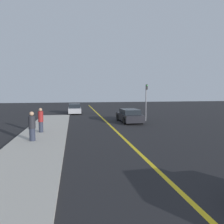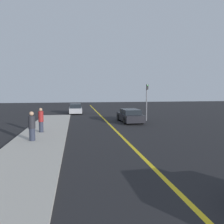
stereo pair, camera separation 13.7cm
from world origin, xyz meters
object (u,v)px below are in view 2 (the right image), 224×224
at_px(pedestrian_near_curb, 32,126).
at_px(traffic_light, 147,99).
at_px(pedestrian_mid_group, 41,120).
at_px(car_far_distant, 76,109).
at_px(car_ahead_center, 130,116).

xyz_separation_m(pedestrian_near_curb, traffic_light, (10.26, 8.30, 1.36)).
bearing_deg(traffic_light, pedestrian_mid_group, -151.66).
xyz_separation_m(car_far_distant, traffic_light, (7.55, -8.71, 1.75)).
bearing_deg(pedestrian_near_curb, car_ahead_center, 42.63).
height_order(car_ahead_center, car_far_distant, car_far_distant).
bearing_deg(pedestrian_mid_group, pedestrian_near_curb, -92.55).
distance_m(car_far_distant, pedestrian_near_curb, 17.23).
xyz_separation_m(car_ahead_center, car_far_distant, (-5.53, 9.42, -0.00)).
xyz_separation_m(car_ahead_center, pedestrian_near_curb, (-8.25, -7.59, 0.38)).
bearing_deg(car_far_distant, pedestrian_near_curb, -99.42).
relative_size(car_far_distant, pedestrian_mid_group, 2.10).
bearing_deg(car_far_distant, car_ahead_center, -59.91).
bearing_deg(traffic_light, car_ahead_center, -160.74).
relative_size(pedestrian_mid_group, traffic_light, 0.47).
xyz_separation_m(car_ahead_center, traffic_light, (2.01, 0.70, 1.74)).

